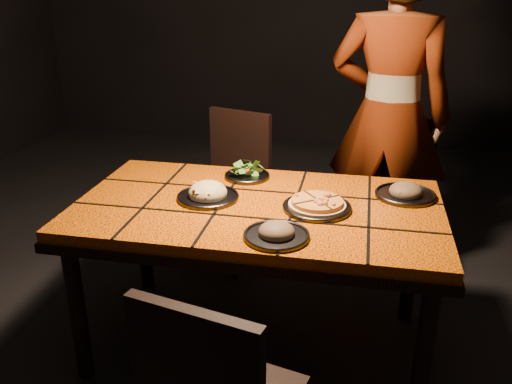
% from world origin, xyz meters
% --- Properties ---
extents(room_shell, '(6.04, 7.04, 3.08)m').
position_xyz_m(room_shell, '(0.00, 0.00, 1.50)').
color(room_shell, black).
rests_on(room_shell, ground).
extents(dining_table, '(1.62, 0.92, 0.75)m').
position_xyz_m(dining_table, '(0.00, 0.00, 0.67)').
color(dining_table, '#DF6107').
rests_on(dining_table, ground).
extents(chair_far_left, '(0.52, 0.52, 0.92)m').
position_xyz_m(chair_far_left, '(-0.34, 0.87, 0.53)').
color(chair_far_left, black).
rests_on(chair_far_left, ground).
extents(chair_far_right, '(0.45, 0.45, 0.90)m').
position_xyz_m(chair_far_right, '(0.65, 0.98, 0.52)').
color(chair_far_right, black).
rests_on(chair_far_right, ground).
extents(diner, '(0.75, 0.55, 1.88)m').
position_xyz_m(diner, '(0.57, 0.93, 0.94)').
color(diner, brown).
rests_on(diner, ground).
extents(plate_pizza, '(0.35, 0.35, 0.04)m').
position_xyz_m(plate_pizza, '(0.26, -0.01, 0.77)').
color(plate_pizza, '#3A3A3F').
rests_on(plate_pizza, dining_table).
extents(plate_pasta, '(0.28, 0.28, 0.09)m').
position_xyz_m(plate_pasta, '(-0.23, 0.01, 0.77)').
color(plate_pasta, '#3A3A3F').
rests_on(plate_pasta, dining_table).
extents(plate_salad, '(0.22, 0.22, 0.07)m').
position_xyz_m(plate_salad, '(-0.12, 0.31, 0.78)').
color(plate_salad, '#3A3A3F').
rests_on(plate_salad, dining_table).
extents(plate_mushroom_a, '(0.26, 0.26, 0.08)m').
position_xyz_m(plate_mushroom_a, '(0.13, -0.31, 0.77)').
color(plate_mushroom_a, '#3A3A3F').
rests_on(plate_mushroom_a, dining_table).
extents(plate_mushroom_b, '(0.27, 0.27, 0.09)m').
position_xyz_m(plate_mushroom_b, '(0.64, 0.21, 0.77)').
color(plate_mushroom_b, '#3A3A3F').
rests_on(plate_mushroom_b, dining_table).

